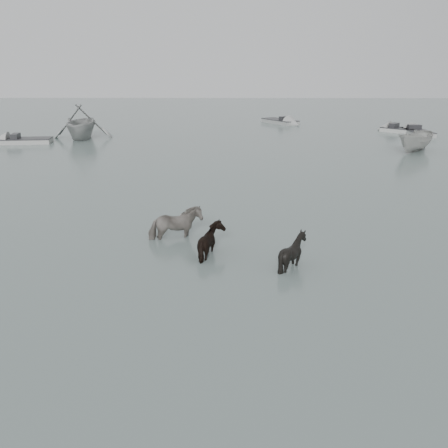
% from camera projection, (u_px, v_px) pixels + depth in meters
% --- Properties ---
extents(ground, '(140.00, 140.00, 0.00)m').
position_uv_depth(ground, '(229.00, 258.00, 16.15)').
color(ground, slate).
rests_on(ground, ground).
extents(pony_pinto, '(2.06, 1.42, 1.59)m').
position_uv_depth(pony_pinto, '(175.00, 217.00, 17.62)').
color(pony_pinto, black).
rests_on(pony_pinto, ground).
extents(pony_dark, '(1.42, 1.57, 1.35)m').
position_uv_depth(pony_dark, '(212.00, 235.00, 16.17)').
color(pony_dark, black).
rests_on(pony_dark, ground).
extents(pony_black, '(1.43, 1.32, 1.36)m').
position_uv_depth(pony_black, '(293.00, 246.00, 15.28)').
color(pony_black, black).
rests_on(pony_black, ground).
extents(rowboat_trail, '(5.30, 5.96, 2.89)m').
position_uv_depth(rowboat_trail, '(81.00, 121.00, 39.90)').
color(rowboat_trail, '#9FA19F').
rests_on(rowboat_trail, ground).
extents(boat_small, '(3.89, 4.03, 1.57)m').
position_uv_depth(boat_small, '(416.00, 141.00, 34.33)').
color(boat_small, '#A3A39F').
rests_on(boat_small, ground).
extents(skiff_port, '(1.82, 5.71, 0.75)m').
position_uv_depth(skiff_port, '(417.00, 130.00, 42.33)').
color(skiff_port, '#959794').
rests_on(skiff_port, ground).
extents(skiff_outer, '(5.58, 2.19, 0.75)m').
position_uv_depth(skiff_outer, '(25.00, 138.00, 37.99)').
color(skiff_outer, '#A3A29E').
rests_on(skiff_outer, ground).
extents(skiff_mid, '(4.51, 5.66, 0.75)m').
position_uv_depth(skiff_mid, '(280.00, 120.00, 49.84)').
color(skiff_mid, gray).
rests_on(skiff_mid, ground).
extents(skiff_star, '(4.17, 3.88, 0.75)m').
position_uv_depth(skiff_star, '(400.00, 128.00, 43.80)').
color(skiff_star, '#B0B1AC').
rests_on(skiff_star, ground).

